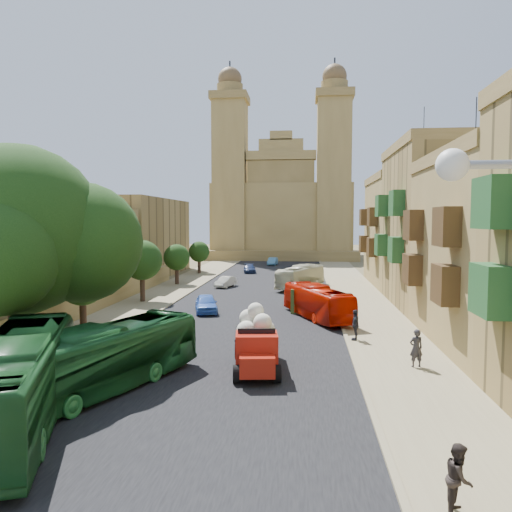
% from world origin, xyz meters
% --- Properties ---
extents(ground, '(260.00, 260.00, 0.00)m').
position_xyz_m(ground, '(0.00, 0.00, 0.00)').
color(ground, brown).
extents(road_surface, '(14.00, 140.00, 0.01)m').
position_xyz_m(road_surface, '(0.00, 30.00, 0.01)').
color(road_surface, black).
rests_on(road_surface, ground).
extents(sidewalk_east, '(5.00, 140.00, 0.01)m').
position_xyz_m(sidewalk_east, '(9.50, 30.00, 0.01)').
color(sidewalk_east, '#7E7152').
rests_on(sidewalk_east, ground).
extents(sidewalk_west, '(5.00, 140.00, 0.01)m').
position_xyz_m(sidewalk_west, '(-9.50, 30.00, 0.01)').
color(sidewalk_west, '#7E7152').
rests_on(sidewalk_west, ground).
extents(kerb_east, '(0.25, 140.00, 0.12)m').
position_xyz_m(kerb_east, '(7.00, 30.00, 0.06)').
color(kerb_east, '#7E7152').
rests_on(kerb_east, ground).
extents(kerb_west, '(0.25, 140.00, 0.12)m').
position_xyz_m(kerb_west, '(-7.00, 30.00, 0.06)').
color(kerb_west, '#7E7152').
rests_on(kerb_west, ground).
extents(townhouse_b, '(9.00, 14.00, 14.90)m').
position_xyz_m(townhouse_b, '(15.95, 11.00, 5.66)').
color(townhouse_b, olive).
rests_on(townhouse_b, ground).
extents(townhouse_c, '(9.00, 14.00, 17.40)m').
position_xyz_m(townhouse_c, '(15.95, 25.00, 6.91)').
color(townhouse_c, olive).
rests_on(townhouse_c, ground).
extents(townhouse_d, '(9.00, 14.00, 15.90)m').
position_xyz_m(townhouse_d, '(15.95, 39.00, 6.16)').
color(townhouse_d, olive).
rests_on(townhouse_d, ground).
extents(west_wall, '(1.00, 40.00, 1.80)m').
position_xyz_m(west_wall, '(-12.50, 20.00, 0.90)').
color(west_wall, olive).
rests_on(west_wall, ground).
extents(west_building_low, '(10.00, 28.00, 8.40)m').
position_xyz_m(west_building_low, '(-18.00, 18.00, 4.20)').
color(west_building_low, brown).
rests_on(west_building_low, ground).
extents(west_building_mid, '(10.00, 22.00, 10.00)m').
position_xyz_m(west_building_mid, '(-18.00, 44.00, 5.00)').
color(west_building_mid, olive).
rests_on(west_building_mid, ground).
extents(church, '(28.00, 22.50, 36.30)m').
position_xyz_m(church, '(-0.00, 78.61, 9.52)').
color(church, olive).
rests_on(church, ground).
extents(ficus_tree, '(10.95, 10.08, 10.95)m').
position_xyz_m(ficus_tree, '(-9.40, 4.01, 6.47)').
color(ficus_tree, '#322219').
rests_on(ficus_tree, ground).
extents(street_tree_a, '(3.16, 3.16, 4.86)m').
position_xyz_m(street_tree_a, '(-10.00, 12.00, 3.25)').
color(street_tree_a, '#322219').
rests_on(street_tree_a, ground).
extents(street_tree_b, '(3.57, 3.57, 5.49)m').
position_xyz_m(street_tree_b, '(-10.00, 24.00, 3.68)').
color(street_tree_b, '#322219').
rests_on(street_tree_b, ground).
extents(street_tree_c, '(2.95, 2.95, 4.54)m').
position_xyz_m(street_tree_c, '(-10.00, 36.00, 3.03)').
color(street_tree_c, '#322219').
rests_on(street_tree_c, ground).
extents(street_tree_d, '(2.84, 2.84, 4.36)m').
position_xyz_m(street_tree_d, '(-10.00, 48.00, 2.91)').
color(street_tree_d, '#322219').
rests_on(street_tree_d, ground).
extents(red_truck, '(2.71, 5.59, 3.15)m').
position_xyz_m(red_truck, '(2.10, 4.70, 1.39)').
color(red_truck, '#A21A0C').
rests_on(red_truck, ground).
extents(olive_pickup, '(2.65, 4.85, 1.91)m').
position_xyz_m(olive_pickup, '(4.68, 21.39, 0.93)').
color(olive_pickup, '#3A4E1D').
rests_on(olive_pickup, ground).
extents(bus_green_south, '(6.48, 11.78, 3.22)m').
position_xyz_m(bus_green_south, '(-5.66, -2.70, 1.61)').
color(bus_green_south, '#1E5827').
rests_on(bus_green_south, ground).
extents(bus_green_north, '(6.11, 10.36, 2.85)m').
position_xyz_m(bus_green_north, '(-4.00, 1.00, 1.42)').
color(bus_green_north, '#1D5F29').
rests_on(bus_green_north, ground).
extents(bus_red_east, '(5.25, 8.84, 2.43)m').
position_xyz_m(bus_red_east, '(5.37, 17.67, 1.22)').
color(bus_red_east, '#BF1300').
rests_on(bus_red_east, ground).
extents(bus_cream_east, '(5.24, 8.84, 2.43)m').
position_xyz_m(bus_cream_east, '(4.00, 34.00, 1.22)').
color(bus_cream_east, beige).
rests_on(bus_cream_east, ground).
extents(car_blue_a, '(2.60, 4.41, 1.41)m').
position_xyz_m(car_blue_a, '(-3.30, 19.32, 0.70)').
color(car_blue_a, '#4072D2').
rests_on(car_blue_a, ground).
extents(car_white_a, '(2.13, 3.69, 1.15)m').
position_xyz_m(car_white_a, '(-4.11, 34.11, 0.57)').
color(car_white_a, beige).
rests_on(car_white_a, ground).
extents(car_cream, '(3.20, 4.59, 1.16)m').
position_xyz_m(car_cream, '(4.41, 21.43, 0.58)').
color(car_cream, beige).
rests_on(car_cream, ground).
extents(car_dkblue, '(2.13, 4.09, 1.13)m').
position_xyz_m(car_dkblue, '(-3.17, 49.11, 0.57)').
color(car_dkblue, navy).
rests_on(car_dkblue, ground).
extents(car_white_b, '(2.42, 3.68, 1.16)m').
position_xyz_m(car_white_b, '(4.36, 44.60, 0.58)').
color(car_white_b, white).
rests_on(car_white_b, ground).
extents(car_blue_b, '(1.63, 3.84, 1.23)m').
position_xyz_m(car_blue_b, '(-0.75, 60.90, 0.62)').
color(car_blue_b, teal).
rests_on(car_blue_b, ground).
extents(pedestrian_a, '(0.79, 0.62, 1.90)m').
position_xyz_m(pedestrian_a, '(9.93, 5.87, 0.95)').
color(pedestrian_a, '#2A282B').
rests_on(pedestrian_a, ground).
extents(pedestrian_b, '(0.90, 1.02, 1.75)m').
position_xyz_m(pedestrian_b, '(8.29, -6.62, 0.87)').
color(pedestrian_b, '#2B231F').
rests_on(pedestrian_b, ground).
extents(pedestrian_c, '(0.62, 1.16, 1.88)m').
position_xyz_m(pedestrian_c, '(7.50, 11.18, 0.94)').
color(pedestrian_c, '#27282E').
rests_on(pedestrian_c, ground).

